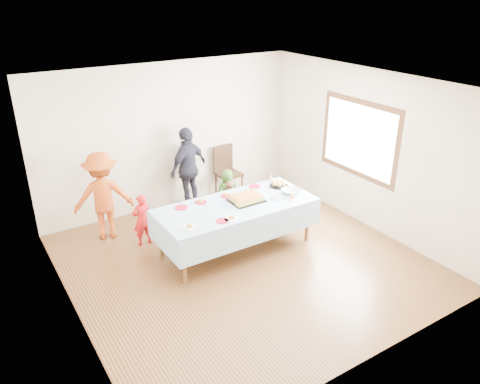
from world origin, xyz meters
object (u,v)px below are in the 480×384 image
at_px(birthday_cake, 246,198).
at_px(dining_chair, 226,168).
at_px(party_table, 236,208).
at_px(adult_left, 103,196).

distance_m(birthday_cake, dining_chair, 2.03).
bearing_deg(party_table, dining_chair, 63.11).
bearing_deg(birthday_cake, party_table, -174.73).
relative_size(party_table, adult_left, 1.67).
relative_size(party_table, dining_chair, 2.46).
bearing_deg(adult_left, birthday_cake, 155.67).
bearing_deg(party_table, birthday_cake, 5.27).
distance_m(party_table, dining_chair, 2.12).
bearing_deg(dining_chair, adult_left, -174.93).
height_order(party_table, dining_chair, dining_chair).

